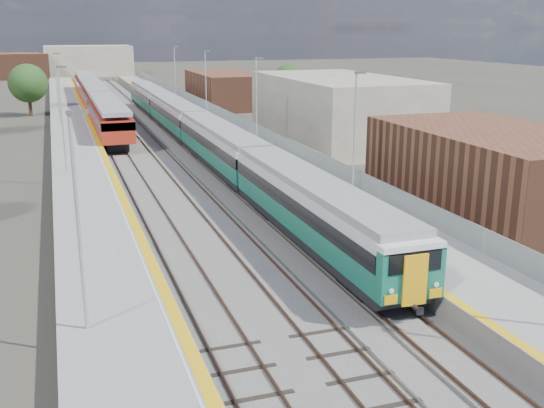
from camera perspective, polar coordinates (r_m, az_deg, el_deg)
ground at (r=64.68m, az=-9.14°, el=5.51°), size 320.00×320.00×0.00m
ballast_bed at (r=66.79m, az=-11.43°, el=5.74°), size 10.50×155.00×0.06m
tracks at (r=68.50m, az=-11.12°, el=6.05°), size 8.96×160.00×0.17m
platform_right at (r=68.06m, az=-5.12°, el=6.59°), size 4.70×155.00×8.52m
platform_left at (r=66.20m, az=-17.31°, el=5.69°), size 4.30×155.00×8.52m
buildings at (r=151.65m, az=-22.37°, el=14.24°), size 72.00×185.50×40.00m
green_train at (r=59.33m, az=-6.88°, el=6.79°), size 2.75×76.59×3.03m
red_train at (r=87.43m, az=-15.57°, el=9.17°), size 2.99×60.62×3.78m
tree_c at (r=88.48m, az=-21.04°, el=10.07°), size 4.92×4.92×6.67m
tree_d at (r=87.59m, az=1.53°, el=10.88°), size 4.67×4.67×6.32m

